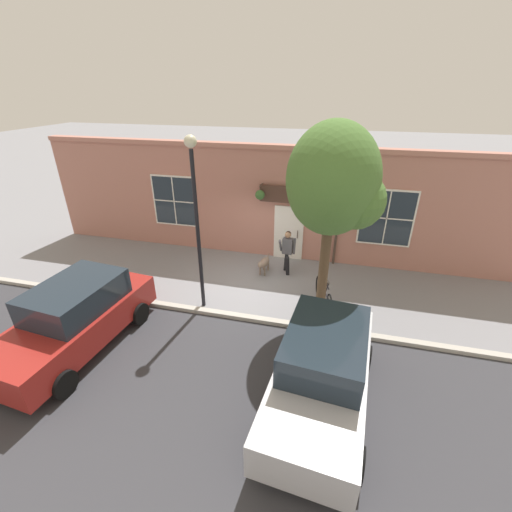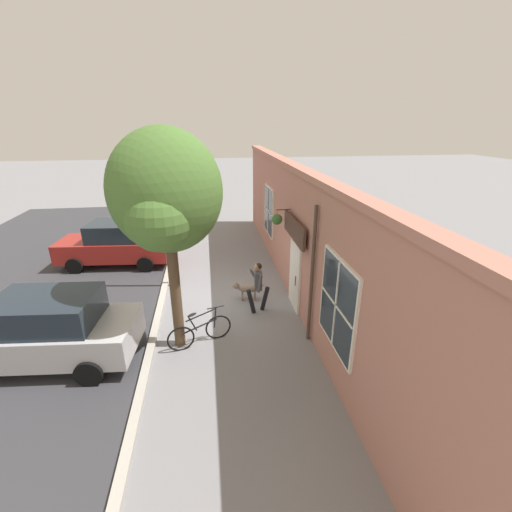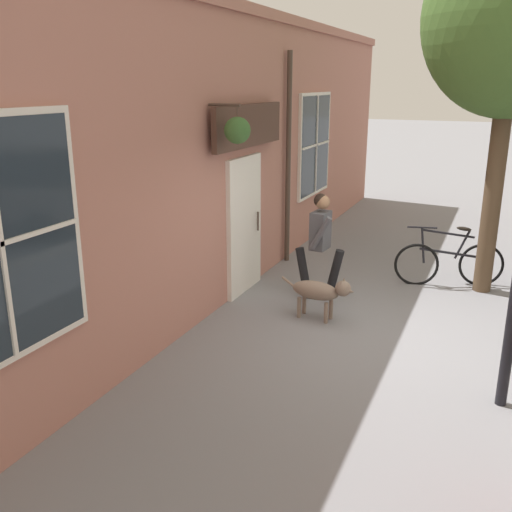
{
  "view_description": "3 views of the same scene",
  "coord_description": "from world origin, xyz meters",
  "px_view_note": "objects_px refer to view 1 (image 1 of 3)",
  "views": [
    {
      "loc": [
        9.69,
        2.47,
        6.09
      ],
      "look_at": [
        0.09,
        0.09,
        1.09
      ],
      "focal_mm": 24.0,
      "sensor_mm": 36.0,
      "label": 1
    },
    {
      "loc": [
        0.37,
        10.02,
        5.48
      ],
      "look_at": [
        -1.05,
        0.15,
        1.51
      ],
      "focal_mm": 24.0,
      "sensor_mm": 36.0,
      "label": 2
    },
    {
      "loc": [
        1.39,
        -6.89,
        3.15
      ],
      "look_at": [
        -1.23,
        -0.91,
        1.15
      ],
      "focal_mm": 40.0,
      "sensor_mm": 36.0,
      "label": 3
    }
  ],
  "objects_px": {
    "pedestrian_walking": "(288,249)",
    "parked_car_mid_block": "(322,369)",
    "dog_on_leash": "(264,263)",
    "leaning_bicycle": "(324,294)",
    "street_lamp": "(195,204)",
    "street_tree_by_curb": "(336,184)",
    "parked_car_nearest_curb": "(76,317)"
  },
  "relations": [
    {
      "from": "leaning_bicycle",
      "to": "parked_car_nearest_curb",
      "type": "bearing_deg",
      "value": -60.75
    },
    {
      "from": "pedestrian_walking",
      "to": "street_lamp",
      "type": "height_order",
      "value": "street_lamp"
    },
    {
      "from": "dog_on_leash",
      "to": "street_tree_by_curb",
      "type": "xyz_separation_m",
      "value": [
        2.02,
        2.22,
        3.51
      ]
    },
    {
      "from": "pedestrian_walking",
      "to": "parked_car_nearest_curb",
      "type": "xyz_separation_m",
      "value": [
        5.06,
        -4.52,
        -0.08
      ]
    },
    {
      "from": "street_tree_by_curb",
      "to": "street_lamp",
      "type": "bearing_deg",
      "value": -84.54
    },
    {
      "from": "parked_car_nearest_curb",
      "to": "pedestrian_walking",
      "type": "bearing_deg",
      "value": 138.2
    },
    {
      "from": "street_tree_by_curb",
      "to": "street_lamp",
      "type": "height_order",
      "value": "street_tree_by_curb"
    },
    {
      "from": "leaning_bicycle",
      "to": "pedestrian_walking",
      "type": "bearing_deg",
      "value": -140.8
    },
    {
      "from": "pedestrian_walking",
      "to": "leaning_bicycle",
      "type": "height_order",
      "value": "pedestrian_walking"
    },
    {
      "from": "pedestrian_walking",
      "to": "parked_car_nearest_curb",
      "type": "height_order",
      "value": "parked_car_nearest_curb"
    },
    {
      "from": "pedestrian_walking",
      "to": "parked_car_mid_block",
      "type": "height_order",
      "value": "parked_car_mid_block"
    },
    {
      "from": "pedestrian_walking",
      "to": "parked_car_mid_block",
      "type": "bearing_deg",
      "value": 16.6
    },
    {
      "from": "leaning_bicycle",
      "to": "street_lamp",
      "type": "xyz_separation_m",
      "value": [
        0.89,
        -3.55,
        2.87
      ]
    },
    {
      "from": "parked_car_nearest_curb",
      "to": "leaning_bicycle",
      "type": "bearing_deg",
      "value": 119.25
    },
    {
      "from": "street_tree_by_curb",
      "to": "street_lamp",
      "type": "distance_m",
      "value": 3.65
    },
    {
      "from": "street_tree_by_curb",
      "to": "leaning_bicycle",
      "type": "xyz_separation_m",
      "value": [
        -0.55,
        -0.03,
        -3.54
      ]
    },
    {
      "from": "pedestrian_walking",
      "to": "leaning_bicycle",
      "type": "bearing_deg",
      "value": 39.2
    },
    {
      "from": "dog_on_leash",
      "to": "parked_car_mid_block",
      "type": "xyz_separation_m",
      "value": [
        5.08,
        2.38,
        0.47
      ]
    },
    {
      "from": "leaning_bicycle",
      "to": "street_lamp",
      "type": "bearing_deg",
      "value": -75.9
    },
    {
      "from": "dog_on_leash",
      "to": "parked_car_mid_block",
      "type": "relative_size",
      "value": 0.24
    },
    {
      "from": "dog_on_leash",
      "to": "parked_car_nearest_curb",
      "type": "xyz_separation_m",
      "value": [
        4.8,
        -3.74,
        0.47
      ]
    },
    {
      "from": "dog_on_leash",
      "to": "pedestrian_walking",
      "type": "bearing_deg",
      "value": 108.33
    },
    {
      "from": "parked_car_nearest_curb",
      "to": "parked_car_mid_block",
      "type": "relative_size",
      "value": 1.0
    },
    {
      "from": "street_lamp",
      "to": "street_tree_by_curb",
      "type": "bearing_deg",
      "value": 95.46
    },
    {
      "from": "pedestrian_walking",
      "to": "parked_car_nearest_curb",
      "type": "bearing_deg",
      "value": -41.8
    },
    {
      "from": "dog_on_leash",
      "to": "street_tree_by_curb",
      "type": "height_order",
      "value": "street_tree_by_curb"
    },
    {
      "from": "leaning_bicycle",
      "to": "parked_car_mid_block",
      "type": "height_order",
      "value": "parked_car_mid_block"
    },
    {
      "from": "street_tree_by_curb",
      "to": "leaning_bicycle",
      "type": "height_order",
      "value": "street_tree_by_curb"
    },
    {
      "from": "pedestrian_walking",
      "to": "dog_on_leash",
      "type": "height_order",
      "value": "pedestrian_walking"
    },
    {
      "from": "leaning_bicycle",
      "to": "street_lamp",
      "type": "distance_m",
      "value": 4.65
    },
    {
      "from": "leaning_bicycle",
      "to": "parked_car_mid_block",
      "type": "bearing_deg",
      "value": 2.83
    },
    {
      "from": "pedestrian_walking",
      "to": "street_tree_by_curb",
      "type": "distance_m",
      "value": 4.01
    }
  ]
}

